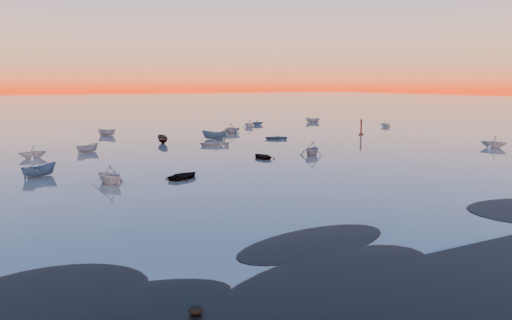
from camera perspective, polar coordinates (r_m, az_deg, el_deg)
ground at (r=125.30m, az=-17.35°, el=3.97°), size 600.00×600.00×0.00m
mud_lobes at (r=33.63m, az=18.73°, el=-8.66°), size 140.00×6.00×0.07m
moored_fleet at (r=79.89m, az=-10.80°, el=1.63°), size 124.00×58.00×1.20m
boat_near_center at (r=57.41m, az=-23.50°, el=-1.76°), size 3.16×4.25×1.36m
boat_near_right at (r=84.16m, az=25.50°, el=1.28°), size 4.30×3.17×1.37m
channel_marker at (r=96.75m, az=11.93°, el=3.60°), size 0.90×0.90×3.22m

